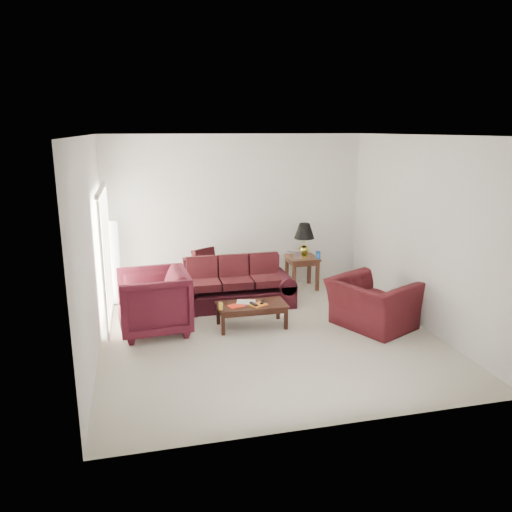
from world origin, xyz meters
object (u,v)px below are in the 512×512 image
Objects in this scene: floor_lamp at (114,263)px; armchair_left at (153,302)px; armchair_right at (372,304)px; end_table at (302,272)px; coffee_table at (252,315)px; sofa at (235,283)px.

floor_lamp reaches higher than armchair_left.
armchair_right is at bearing -27.64° from floor_lamp.
end_table is 2.24m from armchair_right.
end_table is 0.58× the size of coffee_table.
sofa is 2.42m from armchair_right.
armchair_left is at bearing 53.97° from armchair_right.
floor_lamp is 1.42× the size of armchair_left.
armchair_right reaches higher than end_table.
floor_lamp is 4.54m from armchair_right.
floor_lamp reaches higher than coffee_table.
sofa is at bearing 116.66° from armchair_left.
armchair_left is 1.56m from coffee_table.
sofa is at bearing 79.92° from coffee_table.
armchair_left is 0.98× the size of coffee_table.
end_table is 0.53× the size of armchair_right.
sofa reaches higher than coffee_table.
armchair_left reaches higher than armchair_right.
armchair_left is (-1.46, -0.86, 0.07)m from sofa.
armchair_left is at bearing 160.29° from coffee_table.
sofa is 1.69m from armchair_left.
floor_lamp is 1.27× the size of armchair_right.
end_table is 3.35m from armchair_left.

